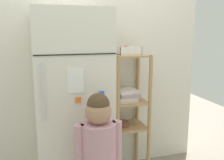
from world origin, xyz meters
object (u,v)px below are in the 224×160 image
at_px(pantry_shelf_unit, 128,104).
at_px(fruit_bin, 128,51).
at_px(refrigerator, 72,106).
at_px(child_standing, 99,150).

bearing_deg(pantry_shelf_unit, fruit_bin, 86.75).
relative_size(refrigerator, fruit_bin, 7.49).
height_order(refrigerator, pantry_shelf_unit, refrigerator).
distance_m(child_standing, fruit_bin, 1.06).
xyz_separation_m(refrigerator, pantry_shelf_unit, (0.58, 0.16, -0.08)).
xyz_separation_m(child_standing, pantry_shelf_unit, (0.47, 0.69, 0.11)).
height_order(child_standing, fruit_bin, fruit_bin).
distance_m(child_standing, pantry_shelf_unit, 0.84).
bearing_deg(fruit_bin, child_standing, -123.70).
bearing_deg(pantry_shelf_unit, child_standing, -124.11).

